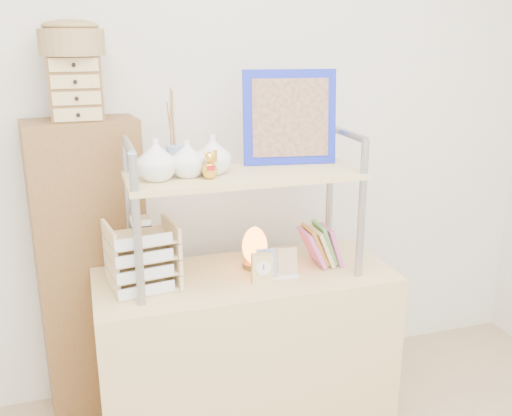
{
  "coord_description": "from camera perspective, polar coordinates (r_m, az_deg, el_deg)",
  "views": [
    {
      "loc": [
        -0.59,
        -0.84,
        1.68
      ],
      "look_at": [
        0.05,
        1.2,
        1.03
      ],
      "focal_mm": 40.0,
      "sensor_mm": 36.0,
      "label": 1
    }
  ],
  "objects": [
    {
      "name": "room_shell",
      "position": [
        1.37,
        8.54,
        17.42
      ],
      "size": [
        3.42,
        3.41,
        2.61
      ],
      "color": "silver",
      "rests_on": "ground"
    },
    {
      "name": "postcard_stand",
      "position": [
        2.28,
        2.11,
        -6.1
      ],
      "size": [
        0.18,
        0.06,
        0.12
      ],
      "color": "white",
      "rests_on": "desk"
    },
    {
      "name": "salt_lamp",
      "position": [
        2.35,
        -0.15,
        -3.91
      ],
      "size": [
        0.12,
        0.11,
        0.18
      ],
      "color": "brown",
      "rests_on": "desk"
    },
    {
      "name": "woven_basket",
      "position": [
        2.39,
        -17.96,
        15.51
      ],
      "size": [
        0.25,
        0.25,
        0.1
      ],
      "primitive_type": "cylinder",
      "color": "brown",
      "rests_on": "drawer_chest"
    },
    {
      "name": "letter_tray",
      "position": [
        2.21,
        -11.27,
        -5.09
      ],
      "size": [
        0.26,
        0.25,
        0.28
      ],
      "color": "#DAB682",
      "rests_on": "desk"
    },
    {
      "name": "desk",
      "position": [
        2.5,
        -1.05,
        -14.52
      ],
      "size": [
        1.2,
        0.5,
        0.75
      ],
      "primitive_type": "cube",
      "color": "tan",
      "rests_on": "ground"
    },
    {
      "name": "drawer_chest",
      "position": [
        2.4,
        -17.57,
        11.34
      ],
      "size": [
        0.2,
        0.16,
        0.25
      ],
      "color": "brown",
      "rests_on": "cabinet"
    },
    {
      "name": "cabinet",
      "position": [
        2.62,
        -16.01,
        -6.29
      ],
      "size": [
        0.48,
        0.3,
        1.35
      ],
      "primitive_type": "cube",
      "rotation": [
        0.0,
        0.0,
        0.14
      ],
      "color": "brown",
      "rests_on": "ground"
    },
    {
      "name": "desk_clock",
      "position": [
        2.23,
        0.61,
        -5.99
      ],
      "size": [
        0.08,
        0.04,
        0.12
      ],
      "color": "#D7BC73",
      "rests_on": "desk"
    },
    {
      "name": "hutch",
      "position": [
        2.19,
        -2.28,
        3.95
      ],
      "size": [
        0.9,
        0.34,
        0.8
      ],
      "color": "#9399A0",
      "rests_on": "desk"
    }
  ]
}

